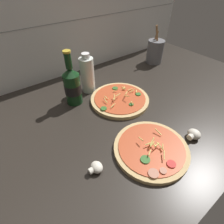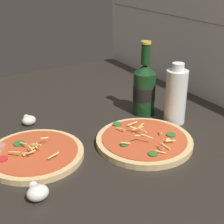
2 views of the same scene
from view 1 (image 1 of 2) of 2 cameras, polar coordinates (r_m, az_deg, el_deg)
counter_slab at (r=79.70cm, az=5.42°, el=0.71°), size 160.00×90.00×2.50cm
tile_backsplash at (r=101.48cm, az=-12.83°, el=27.20°), size 160.00×1.13×60.00cm
pizza_near at (r=62.91cm, az=12.63°, el=-11.64°), size 25.79×25.79×4.37cm
pizza_far at (r=81.88cm, az=2.38°, el=4.12°), size 27.08×27.08×4.68cm
beer_bottle at (r=78.90cm, az=-12.81°, el=8.43°), size 7.36×7.36×24.35cm
oil_bottle at (r=86.30cm, az=-8.04°, el=12.03°), size 6.64×6.64×19.28cm
mushroom_left at (r=71.27cm, az=25.13°, el=-6.63°), size 5.15×4.90×3.43cm
mushroom_right at (r=56.87cm, az=-5.23°, el=-17.61°), size 4.53×4.32×3.02cm
utensil_crock at (r=119.31cm, az=13.87°, el=18.67°), size 10.05×10.05×22.66cm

